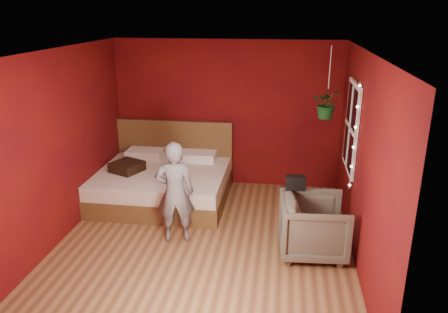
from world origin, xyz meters
The scene contains 10 objects.
floor centered at (0.00, 0.00, 0.00)m, with size 4.50×4.50×0.00m, color #94653B.
room_walls centered at (0.00, 0.00, 1.68)m, with size 4.04×4.54×2.62m.
window centered at (1.97, 0.90, 1.50)m, with size 0.05×0.97×1.27m.
fairy_lights centered at (1.94, 0.38, 1.50)m, with size 0.04×0.04×1.45m.
bed centered at (-0.95, 1.39, 0.30)m, with size 2.13×1.81×1.17m.
person centered at (-0.40, 0.03, 0.72)m, with size 0.53×0.35×1.44m, color slate.
armchair centered at (1.47, -0.06, 0.39)m, with size 0.84×0.86×0.79m, color #585346.
handbag centered at (1.21, 0.23, 0.88)m, with size 0.27×0.13×0.19m, color black.
throw_pillow centered at (-1.51, 1.20, 0.61)m, with size 0.44×0.44×0.16m, color black.
hanging_plant centered at (1.63, 1.12, 1.78)m, with size 0.42×0.37×1.04m.
Camera 1 is at (1.03, -5.26, 3.10)m, focal length 35.00 mm.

